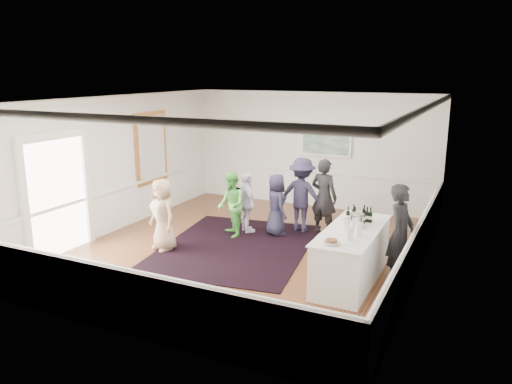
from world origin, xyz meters
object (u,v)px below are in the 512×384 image
at_px(guest_green, 231,205).
at_px(guest_dark_a, 302,195).
at_px(guest_tan, 163,215).
at_px(ice_bucket, 357,221).
at_px(guest_lilac, 247,203).
at_px(guest_navy, 276,205).
at_px(serving_table, 352,255).
at_px(nut_bowl, 331,242).
at_px(guest_dark_b, 324,197).
at_px(bartender, 400,234).

distance_m(guest_green, guest_dark_a, 1.71).
relative_size(guest_tan, ice_bucket, 5.97).
distance_m(guest_tan, guest_lilac, 2.13).
bearing_deg(guest_dark_a, guest_green, 41.59).
distance_m(guest_lilac, guest_navy, 0.70).
distance_m(serving_table, guest_navy, 2.95).
bearing_deg(nut_bowl, guest_dark_b, 109.97).
bearing_deg(bartender, guest_dark_b, 54.75).
bearing_deg(guest_navy, guest_green, 76.32).
height_order(bartender, guest_dark_b, bartender).
distance_m(guest_tan, guest_green, 1.67).
xyz_separation_m(serving_table, bartender, (0.78, 0.34, 0.41)).
height_order(guest_lilac, guest_dark_a, guest_dark_a).
distance_m(guest_dark_b, nut_bowl, 3.47).
distance_m(guest_tan, guest_navy, 2.65).
height_order(bartender, guest_lilac, bartender).
bearing_deg(guest_lilac, guest_tan, 102.48).
distance_m(ice_bucket, nut_bowl, 1.11).
relative_size(serving_table, nut_bowl, 9.11).
height_order(guest_tan, guest_lilac, guest_tan).
xyz_separation_m(guest_green, guest_lilac, (0.20, 0.42, -0.04)).
distance_m(guest_dark_a, ice_bucket, 2.86).
distance_m(serving_table, nut_bowl, 1.07).
bearing_deg(guest_dark_b, guest_navy, 38.18).
xyz_separation_m(bartender, guest_green, (-3.95, 0.94, -0.15)).
distance_m(bartender, guest_navy, 3.42).
relative_size(guest_tan, guest_dark_a, 0.88).
bearing_deg(guest_green, nut_bowl, 12.17).
height_order(guest_dark_a, guest_dark_b, guest_dark_b).
bearing_deg(guest_dark_a, bartender, 145.64).
height_order(bartender, nut_bowl, bartender).
bearing_deg(ice_bucket, nut_bowl, -96.89).
xyz_separation_m(guest_green, guest_dark_b, (1.87, 1.06, 0.15)).
bearing_deg(guest_tan, guest_dark_b, 64.03).
relative_size(guest_navy, nut_bowl, 5.41).
distance_m(bartender, ice_bucket, 0.80).
xyz_separation_m(serving_table, ice_bucket, (0.02, 0.18, 0.60)).
height_order(guest_lilac, nut_bowl, guest_lilac).
distance_m(serving_table, ice_bucket, 0.63).
distance_m(bartender, guest_dark_b, 2.88).
xyz_separation_m(guest_lilac, guest_dark_a, (1.13, 0.64, 0.17)).
bearing_deg(guest_tan, guest_lilac, 81.38).
distance_m(serving_table, guest_lilac, 3.43).
bearing_deg(guest_lilac, guest_navy, -124.35).
bearing_deg(guest_dark_a, ice_bucket, 133.72).
bearing_deg(bartender, ice_bucket, 110.45).
xyz_separation_m(bartender, guest_navy, (-3.07, 1.50, -0.19)).
relative_size(guest_lilac, guest_navy, 1.00).
xyz_separation_m(serving_table, guest_dark_a, (-1.84, 2.34, 0.39)).
bearing_deg(guest_dark_b, guest_green, 41.14).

